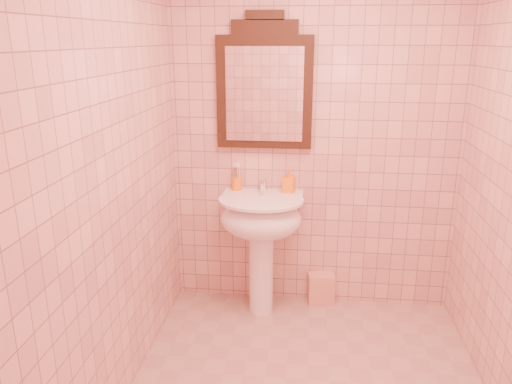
# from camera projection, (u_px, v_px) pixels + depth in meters

# --- Properties ---
(back_wall) EXTENTS (2.00, 0.02, 2.50)m
(back_wall) POSITION_uv_depth(u_px,v_px,m) (315.00, 137.00, 3.45)
(back_wall) COLOR beige
(back_wall) RESTS_ON floor
(pedestal_sink) EXTENTS (0.58, 0.58, 0.86)m
(pedestal_sink) POSITION_uv_depth(u_px,v_px,m) (261.00, 226.00, 3.44)
(pedestal_sink) COLOR white
(pedestal_sink) RESTS_ON floor
(faucet) EXTENTS (0.04, 0.16, 0.11)m
(faucet) POSITION_uv_depth(u_px,v_px,m) (263.00, 185.00, 3.50)
(faucet) COLOR white
(faucet) RESTS_ON pedestal_sink
(mirror) EXTENTS (0.65, 0.06, 0.91)m
(mirror) POSITION_uv_depth(u_px,v_px,m) (265.00, 87.00, 3.36)
(mirror) COLOR black
(mirror) RESTS_ON back_wall
(toothbrush_cup) EXTENTS (0.07, 0.07, 0.17)m
(toothbrush_cup) POSITION_uv_depth(u_px,v_px,m) (237.00, 183.00, 3.56)
(toothbrush_cup) COLOR orange
(toothbrush_cup) RESTS_ON pedestal_sink
(soap_dispenser) EXTENTS (0.09, 0.09, 0.17)m
(soap_dispenser) POSITION_uv_depth(u_px,v_px,m) (289.00, 181.00, 3.50)
(soap_dispenser) COLOR orange
(soap_dispenser) RESTS_ON pedestal_sink
(towel) EXTENTS (0.21, 0.16, 0.23)m
(towel) POSITION_uv_depth(u_px,v_px,m) (321.00, 289.00, 3.72)
(towel) COLOR #DE9E82
(towel) RESTS_ON floor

